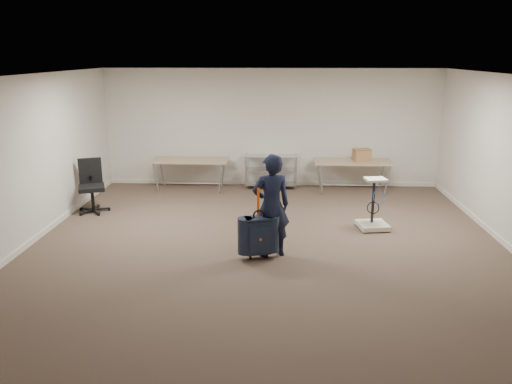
{
  "coord_description": "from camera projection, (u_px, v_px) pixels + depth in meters",
  "views": [
    {
      "loc": [
        0.18,
        -7.42,
        3.13
      ],
      "look_at": [
        -0.18,
        0.3,
        0.97
      ],
      "focal_mm": 35.0,
      "sensor_mm": 36.0,
      "label": 1
    }
  ],
  "objects": [
    {
      "name": "ground",
      "position": [
        266.0,
        256.0,
        7.99
      ],
      "size": [
        9.0,
        9.0,
        0.0
      ],
      "primitive_type": "plane",
      "color": "#423428",
      "rests_on": "ground"
    },
    {
      "name": "room_shell",
      "position": [
        268.0,
        224.0,
        9.31
      ],
      "size": [
        8.0,
        9.0,
        9.0
      ],
      "color": "beige",
      "rests_on": "ground"
    },
    {
      "name": "folding_table_left",
      "position": [
        190.0,
        162.0,
        11.69
      ],
      "size": [
        1.8,
        0.75,
        0.73
      ],
      "color": "tan",
      "rests_on": "ground"
    },
    {
      "name": "folding_table_right",
      "position": [
        353.0,
        163.0,
        11.52
      ],
      "size": [
        1.8,
        0.75,
        0.73
      ],
      "color": "tan",
      "rests_on": "ground"
    },
    {
      "name": "wire_shelf",
      "position": [
        271.0,
        170.0,
        11.91
      ],
      "size": [
        1.22,
        0.47,
        0.8
      ],
      "color": "#B9BBC0",
      "rests_on": "ground"
    },
    {
      "name": "person",
      "position": [
        271.0,
        206.0,
        7.8
      ],
      "size": [
        0.69,
        0.54,
        1.65
      ],
      "primitive_type": "imported",
      "rotation": [
        0.0,
        0.0,
        3.41
      ],
      "color": "black",
      "rests_on": "ground"
    },
    {
      "name": "suitcase",
      "position": [
        259.0,
        235.0,
        7.77
      ],
      "size": [
        0.47,
        0.35,
        1.15
      ],
      "color": "#161832",
      "rests_on": "ground"
    },
    {
      "name": "office_chair",
      "position": [
        92.0,
        196.0,
        10.15
      ],
      "size": [
        0.65,
        0.66,
        1.08
      ],
      "color": "black",
      "rests_on": "ground"
    },
    {
      "name": "equipment_cart",
      "position": [
        373.0,
        216.0,
        9.17
      ],
      "size": [
        0.6,
        0.6,
        0.96
      ],
      "color": "white",
      "rests_on": "ground"
    },
    {
      "name": "cardboard_box",
      "position": [
        362.0,
        155.0,
        11.49
      ],
      "size": [
        0.42,
        0.35,
        0.28
      ],
      "primitive_type": "cube",
      "rotation": [
        0.0,
        0.0,
        0.19
      ],
      "color": "#A5804C",
      "rests_on": "folding_table_right"
    }
  ]
}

